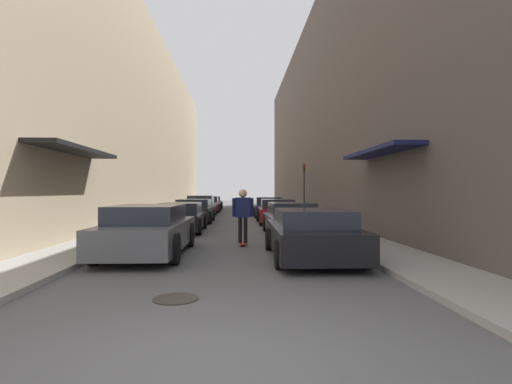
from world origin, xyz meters
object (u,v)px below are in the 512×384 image
(parked_car_left_3, at_px, (201,206))
(parked_car_left_5, at_px, (212,203))
(traffic_light, at_px, (304,184))
(parked_car_right_0, at_px, (311,234))
(parked_car_right_2, at_px, (277,211))
(parked_car_left_1, at_px, (181,218))
(parked_car_right_1, at_px, (291,219))
(parked_car_left_2, at_px, (194,211))
(parked_car_left_4, at_px, (208,204))
(manhole_cover, at_px, (176,299))
(skateboarder, at_px, (243,211))
(parked_car_left_0, at_px, (149,230))
(parked_car_right_3, at_px, (268,207))

(parked_car_left_3, xyz_separation_m, parked_car_left_5, (0.05, 10.71, -0.07))
(parked_car_left_5, distance_m, traffic_light, 13.83)
(parked_car_right_0, bearing_deg, parked_car_right_2, 88.89)
(parked_car_left_3, height_order, parked_car_left_5, parked_car_left_3)
(parked_car_left_1, height_order, parked_car_right_0, parked_car_right_0)
(parked_car_left_3, bearing_deg, parked_car_right_0, -75.86)
(parked_car_left_1, relative_size, parked_car_right_1, 0.98)
(parked_car_left_2, xyz_separation_m, parked_car_right_0, (4.14, -11.66, -0.01))
(parked_car_left_1, relative_size, parked_car_right_0, 0.92)
(parked_car_right_2, bearing_deg, parked_car_left_4, 110.99)
(parked_car_left_5, xyz_separation_m, manhole_cover, (1.40, -31.22, -0.59))
(parked_car_left_5, xyz_separation_m, parked_car_right_2, (4.41, -16.83, 0.03))
(parked_car_left_5, height_order, skateboarder, skateboarder)
(parked_car_left_0, xyz_separation_m, parked_car_left_1, (0.02, 6.00, -0.06))
(parked_car_left_0, height_order, parked_car_right_3, parked_car_left_0)
(parked_car_left_3, relative_size, parked_car_right_1, 0.94)
(traffic_light, bearing_deg, parked_car_right_0, -98.89)
(parked_car_right_1, bearing_deg, parked_car_right_3, 90.11)
(parked_car_right_0, distance_m, parked_car_right_2, 10.75)
(parked_car_left_4, height_order, skateboarder, skateboarder)
(parked_car_right_1, xyz_separation_m, skateboarder, (-1.87, -2.85, 0.46))
(parked_car_left_4, height_order, parked_car_right_0, parked_car_left_4)
(skateboarder, xyz_separation_m, traffic_light, (4.10, 13.07, 1.11))
(skateboarder, bearing_deg, parked_car_left_1, 120.37)
(parked_car_left_5, height_order, manhole_cover, parked_car_left_5)
(parked_car_left_0, distance_m, manhole_cover, 4.58)
(parked_car_left_0, bearing_deg, traffic_light, 66.08)
(parked_car_left_0, distance_m, parked_car_left_2, 10.98)
(parked_car_right_0, bearing_deg, parked_car_right_3, 89.36)
(parked_car_left_5, bearing_deg, skateboarder, -84.25)
(parked_car_right_0, distance_m, parked_car_right_3, 16.03)
(parked_car_left_3, bearing_deg, parked_car_left_5, 89.75)
(parked_car_right_2, bearing_deg, parked_car_left_0, -113.46)
(parked_car_left_5, relative_size, skateboarder, 2.60)
(parked_car_left_1, distance_m, parked_car_left_2, 4.98)
(parked_car_left_3, bearing_deg, manhole_cover, -85.96)
(parked_car_left_1, height_order, parked_car_left_2, parked_car_left_2)
(parked_car_left_0, height_order, parked_car_left_1, parked_car_left_0)
(parked_car_right_1, height_order, parked_car_right_3, parked_car_right_3)
(parked_car_left_3, distance_m, parked_car_left_5, 10.71)
(parked_car_right_2, distance_m, parked_car_right_3, 5.28)
(parked_car_right_2, distance_m, skateboarder, 8.50)
(parked_car_right_0, distance_m, parked_car_right_1, 5.32)
(parked_car_left_2, bearing_deg, parked_car_left_3, 91.15)
(parked_car_right_2, bearing_deg, parked_car_right_1, -90.09)
(parked_car_left_4, height_order, parked_car_right_2, parked_car_left_4)
(parked_car_left_5, distance_m, parked_car_right_3, 12.35)
(parked_car_left_1, height_order, parked_car_left_4, parked_car_left_4)
(parked_car_left_3, xyz_separation_m, manhole_cover, (1.45, -20.51, -0.66))
(parked_car_left_1, distance_m, parked_car_right_3, 10.30)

